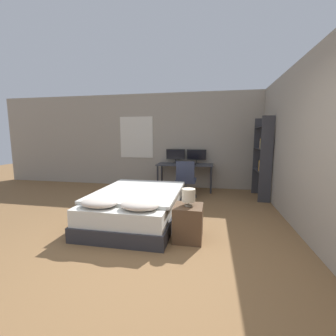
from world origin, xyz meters
The scene contains 13 objects.
ground_plane centered at (0.00, 0.00, 0.00)m, with size 20.00×20.00×0.00m, color brown.
wall_back centered at (-0.02, 4.13, 1.35)m, with size 12.00×0.08×2.70m.
wall_side_right centered at (2.02, 1.50, 1.35)m, with size 0.06×12.00×2.70m.
bed centered at (-0.61, 1.31, 0.27)m, with size 1.44×2.08×0.60m.
nightstand centered at (0.35, 0.75, 0.25)m, with size 0.41×0.44×0.50m.
bedside_lamp centered at (0.35, 0.75, 0.66)m, with size 0.19×0.19×0.25m.
desk centered at (-0.06, 3.75, 0.64)m, with size 1.53×0.62×0.73m.
monitor_left centered at (-0.35, 3.96, 0.95)m, with size 0.54×0.16×0.39m.
monitor_right centered at (0.24, 3.96, 0.95)m, with size 0.54×0.16×0.39m.
keyboard centered at (-0.06, 3.54, 0.74)m, with size 0.40×0.13×0.02m.
computer_mouse centered at (0.23, 3.54, 0.74)m, with size 0.07×0.05×0.04m.
office_chair centered at (0.06, 2.99, 0.36)m, with size 0.52×0.52×0.90m.
bookshelf centered at (1.84, 3.22, 1.07)m, with size 0.27×0.86×1.92m.
Camera 1 is at (0.65, -2.34, 1.49)m, focal length 24.00 mm.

